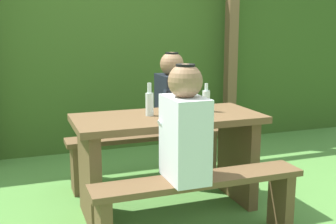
# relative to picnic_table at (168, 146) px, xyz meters

# --- Properties ---
(ground_plane) EXTENTS (12.00, 12.00, 0.00)m
(ground_plane) POSITION_rel_picnic_table_xyz_m (0.00, 0.00, -0.51)
(ground_plane) COLOR #51883C
(hedge_backdrop) EXTENTS (6.40, 0.65, 2.19)m
(hedge_backdrop) POSITION_rel_picnic_table_xyz_m (0.00, 2.09, 0.59)
(hedge_backdrop) COLOR #37561F
(hedge_backdrop) RESTS_ON ground_plane
(pergola_post_right) EXTENTS (0.12, 0.12, 2.06)m
(pergola_post_right) POSITION_rel_picnic_table_xyz_m (1.37, 1.57, 0.52)
(pergola_post_right) COLOR brown
(pergola_post_right) RESTS_ON ground_plane
(picnic_table) EXTENTS (1.40, 0.64, 0.75)m
(picnic_table) POSITION_rel_picnic_table_xyz_m (0.00, 0.00, 0.00)
(picnic_table) COLOR brown
(picnic_table) RESTS_ON ground_plane
(bench_near) EXTENTS (1.40, 0.24, 0.46)m
(bench_near) POSITION_rel_picnic_table_xyz_m (0.00, -0.58, -0.18)
(bench_near) COLOR brown
(bench_near) RESTS_ON ground_plane
(bench_far) EXTENTS (1.40, 0.24, 0.46)m
(bench_far) POSITION_rel_picnic_table_xyz_m (0.00, 0.58, -0.18)
(bench_far) COLOR brown
(bench_far) RESTS_ON ground_plane
(person_white_shirt) EXTENTS (0.25, 0.35, 0.72)m
(person_white_shirt) POSITION_rel_picnic_table_xyz_m (-0.10, -0.58, 0.29)
(person_white_shirt) COLOR silver
(person_white_shirt) RESTS_ON bench_near
(person_black_coat) EXTENTS (0.25, 0.35, 0.72)m
(person_black_coat) POSITION_rel_picnic_table_xyz_m (0.25, 0.58, 0.29)
(person_black_coat) COLOR black
(person_black_coat) RESTS_ON bench_far
(drinking_glass) EXTENTS (0.08, 0.08, 0.08)m
(drinking_glass) POSITION_rel_picnic_table_xyz_m (0.24, -0.08, 0.28)
(drinking_glass) COLOR silver
(drinking_glass) RESTS_ON picnic_table
(bottle_left) EXTENTS (0.06, 0.06, 0.24)m
(bottle_left) POSITION_rel_picnic_table_xyz_m (-0.13, 0.04, 0.34)
(bottle_left) COLOR silver
(bottle_left) RESTS_ON picnic_table
(bottle_right) EXTENTS (0.06, 0.06, 0.22)m
(bottle_right) POSITION_rel_picnic_table_xyz_m (0.33, 0.04, 0.33)
(bottle_right) COLOR silver
(bottle_right) RESTS_ON picnic_table
(cell_phone) EXTENTS (0.10, 0.15, 0.01)m
(cell_phone) POSITION_rel_picnic_table_xyz_m (0.03, -0.02, 0.24)
(cell_phone) COLOR silver
(cell_phone) RESTS_ON picnic_table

